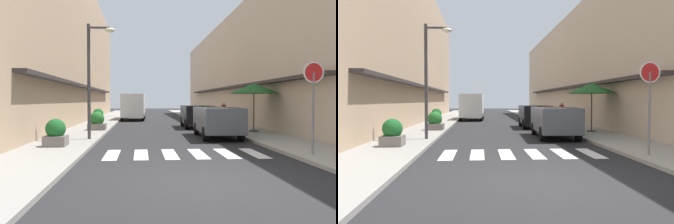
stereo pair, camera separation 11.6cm
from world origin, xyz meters
The scene contains 16 objects.
ground_plane centered at (0.00, 18.62, 0.00)m, with size 102.40×102.40×0.00m, color #232326.
sidewalk_left centered at (-4.51, 18.62, 0.06)m, with size 2.50×65.16×0.12m, color gray.
sidewalk_right centered at (4.51, 18.62, 0.06)m, with size 2.50×65.16×0.12m, color #9E998E.
building_row_left centered at (-8.25, 19.94, 5.86)m, with size 5.50×43.89×11.73m.
building_row_right centered at (8.25, 19.94, 4.38)m, with size 5.50×43.89×8.77m.
crosswalk centered at (0.00, 3.88, 0.01)m, with size 5.20×2.20×0.01m.
parked_car_near centered at (2.21, 8.73, 0.92)m, with size 1.92×4.48×1.47m.
parked_car_mid centered at (2.21, 14.79, 0.92)m, with size 1.89×4.00×1.47m.
delivery_van centered at (-2.06, 23.97, 1.41)m, with size 2.17×5.47×2.37m.
round_street_sign centered at (3.82, 2.70, 2.30)m, with size 0.65×0.07×2.84m.
street_lamp centered at (-3.46, 7.66, 3.17)m, with size 1.19×0.28×4.95m.
cafe_umbrella centered at (4.63, 10.58, 2.44)m, with size 2.63×2.63×2.60m.
planter_corner centered at (-4.53, 5.38, 0.59)m, with size 0.78×0.78×1.00m.
planter_midblock centered at (-3.91, 12.31, 0.58)m, with size 0.98×0.98×1.05m.
planter_far centered at (-4.57, 18.21, 0.66)m, with size 0.76×0.76×1.07m.
pedestrian_walking_near centered at (4.29, 15.92, 0.94)m, with size 0.34×0.34×1.57m.
Camera 1 is at (-1.43, -7.32, 1.78)m, focal length 36.54 mm.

